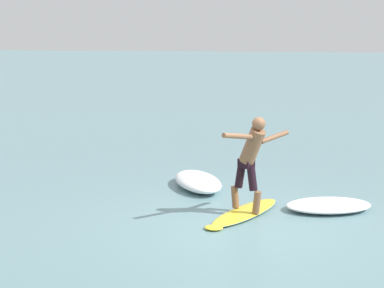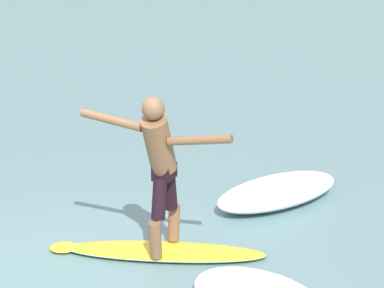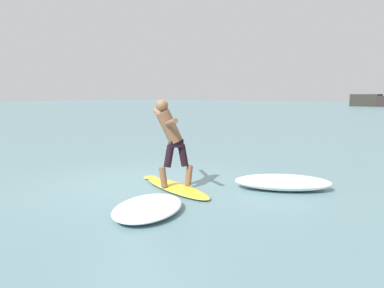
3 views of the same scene
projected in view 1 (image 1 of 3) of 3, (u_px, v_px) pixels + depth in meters
ground_plane at (246, 227)px, 11.06m from camera, size 200.00×200.00×0.00m
surfboard at (244, 213)px, 11.80m from camera, size 2.42×1.31×0.20m
surfer at (251, 155)px, 11.57m from camera, size 1.44×1.05×1.77m
wave_foam_at_tail at (328, 205)px, 12.08m from camera, size 1.57×1.90×0.19m
wave_foam_at_nose at (198, 181)px, 13.79m from camera, size 2.14×1.70×0.29m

